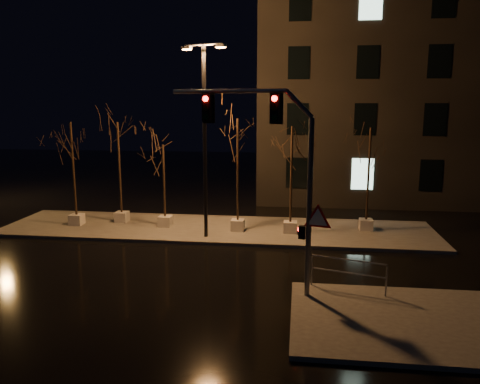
# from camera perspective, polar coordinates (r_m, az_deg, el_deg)

# --- Properties ---
(ground) EXTENTS (90.00, 90.00, 0.00)m
(ground) POSITION_cam_1_polar(r_m,az_deg,el_deg) (18.57, -6.18, -9.59)
(ground) COLOR black
(ground) RESTS_ON ground
(median) EXTENTS (22.00, 5.00, 0.15)m
(median) POSITION_cam_1_polar(r_m,az_deg,el_deg) (24.15, -2.89, -4.53)
(median) COLOR #494741
(median) RESTS_ON ground
(sidewalk_corner) EXTENTS (7.00, 5.00, 0.15)m
(sidewalk_corner) POSITION_cam_1_polar(r_m,az_deg,el_deg) (15.23, 19.95, -14.63)
(sidewalk_corner) COLOR #494741
(sidewalk_corner) RESTS_ON ground
(building) EXTENTS (25.00, 12.00, 15.00)m
(building) POSITION_cam_1_polar(r_m,az_deg,el_deg) (36.30, 23.51, 11.57)
(building) COLOR black
(building) RESTS_ON ground
(tree_0) EXTENTS (1.80, 1.80, 5.50)m
(tree_0) POSITION_cam_1_polar(r_m,az_deg,el_deg) (25.49, -19.82, 5.37)
(tree_0) COLOR #BAB6AD
(tree_0) RESTS_ON median
(tree_1) EXTENTS (1.80, 1.80, 5.48)m
(tree_1) POSITION_cam_1_polar(r_m,az_deg,el_deg) (25.37, -14.61, 5.59)
(tree_1) COLOR #BAB6AD
(tree_1) RESTS_ON median
(tree_2) EXTENTS (1.80, 1.80, 4.36)m
(tree_2) POSITION_cam_1_polar(r_m,az_deg,el_deg) (24.03, -9.32, 3.50)
(tree_2) COLOR #BAB6AD
(tree_2) RESTS_ON median
(tree_3) EXTENTS (1.80, 1.80, 5.72)m
(tree_3) POSITION_cam_1_polar(r_m,az_deg,el_deg) (22.85, -0.29, 5.86)
(tree_3) COLOR #BAB6AD
(tree_3) RESTS_ON median
(tree_4) EXTENTS (1.80, 1.80, 5.37)m
(tree_4) POSITION_cam_1_polar(r_m,az_deg,el_deg) (22.62, 6.33, 5.07)
(tree_4) COLOR #BAB6AD
(tree_4) RESTS_ON median
(tree_5) EXTENTS (1.80, 1.80, 5.26)m
(tree_5) POSITION_cam_1_polar(r_m,az_deg,el_deg) (23.85, 15.53, 4.85)
(tree_5) COLOR #BAB6AD
(tree_5) RESTS_ON median
(traffic_signal_mast) EXTENTS (5.43, 1.23, 6.75)m
(traffic_signal_mast) POSITION_cam_1_polar(r_m,az_deg,el_deg) (15.19, 4.52, 3.70)
(traffic_signal_mast) COLOR slate
(traffic_signal_mast) RESTS_ON sidewalk_corner
(streetlight_main) EXTENTS (2.17, 0.98, 8.91)m
(streetlight_main) POSITION_cam_1_polar(r_m,az_deg,el_deg) (21.76, -4.33, 7.70)
(streetlight_main) COLOR black
(streetlight_main) RESTS_ON median
(guard_rail_a) EXTENTS (2.47, 0.77, 1.11)m
(guard_rail_a) POSITION_cam_1_polar(r_m,az_deg,el_deg) (16.49, 13.04, -9.26)
(guard_rail_a) COLOR slate
(guard_rail_a) RESTS_ON sidewalk_corner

